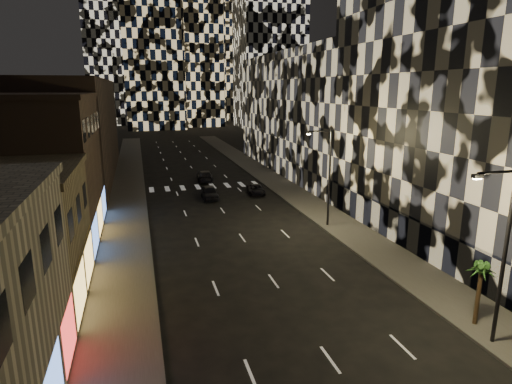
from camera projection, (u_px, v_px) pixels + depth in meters
sidewalk_left at (127, 191)px, 54.62m from camera, size 4.00×120.00×0.15m
sidewalk_right at (276, 182)px, 59.81m from camera, size 4.00×120.00×0.15m
curb_left at (144, 190)px, 55.16m from camera, size 0.20×120.00×0.15m
curb_right at (262, 183)px, 59.26m from camera, size 0.20×120.00×0.15m
retail_brown at (33, 171)px, 35.95m from camera, size 10.00×15.00×12.00m
retail_filler_left at (74, 130)px, 60.53m from camera, size 10.00×40.00×14.00m
midrise_right at (485, 110)px, 35.94m from camera, size 16.00×25.00×22.00m
midrise_base at (396, 225)px, 36.19m from camera, size 0.60×25.00×3.00m
midrise_filler_right at (324, 113)px, 66.85m from camera, size 16.00×40.00×18.00m
streetlight_near at (502, 246)px, 20.68m from camera, size 2.55×0.25×9.00m
streetlight_far at (327, 171)px, 39.40m from camera, size 2.55×0.25×9.00m
car_dark_midlane at (210, 193)px, 50.64m from camera, size 1.93×4.56×1.54m
car_dark_oncoming at (205, 176)px, 60.31m from camera, size 2.56×5.36×1.51m
car_dark_rightlane at (256, 189)px, 53.03m from camera, size 2.34×4.32×1.15m
palm_tree at (481, 273)px, 22.92m from camera, size 1.86×1.83×3.64m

